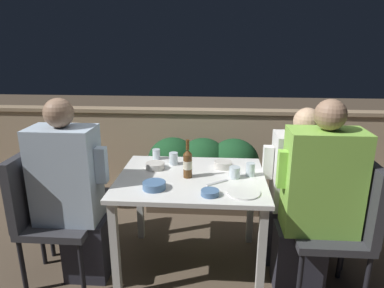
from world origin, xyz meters
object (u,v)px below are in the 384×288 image
at_px(person_blue_shirt, 72,193).
at_px(potted_plant, 67,161).
at_px(chair_left_near, 45,206).
at_px(person_green_blouse, 315,201).
at_px(person_white_polo, 296,188).
at_px(chair_left_far, 61,187).
at_px(chair_right_near, 346,217).
at_px(beer_bottle, 188,163).
at_px(chair_right_far, 324,195).

relative_size(person_blue_shirt, potted_plant, 1.58).
height_order(chair_left_near, person_green_blouse, person_green_blouse).
bearing_deg(person_white_polo, chair_left_far, -179.93).
xyz_separation_m(chair_left_near, chair_right_near, (2.03, -0.01, 0.00)).
height_order(person_blue_shirt, chair_left_far, person_blue_shirt).
xyz_separation_m(chair_left_near, beer_bottle, (0.98, 0.15, 0.29)).
height_order(person_green_blouse, beer_bottle, person_green_blouse).
bearing_deg(chair_right_far, beer_bottle, -170.89).
height_order(chair_left_far, person_white_polo, person_white_polo).
xyz_separation_m(chair_left_near, person_green_blouse, (1.82, -0.01, 0.11)).
height_order(chair_left_near, person_blue_shirt, person_blue_shirt).
xyz_separation_m(person_blue_shirt, person_white_polo, (1.56, 0.31, -0.05)).
height_order(chair_left_far, beer_bottle, beer_bottle).
relative_size(chair_left_far, chair_right_near, 1.00).
bearing_deg(beer_bottle, chair_left_far, 171.06).
bearing_deg(person_white_polo, potted_plant, 161.45).
bearing_deg(chair_right_far, chair_left_far, -179.94).
distance_m(person_blue_shirt, chair_right_near, 1.83).
relative_size(chair_right_near, chair_right_far, 1.00).
relative_size(beer_bottle, potted_plant, 0.33).
distance_m(chair_left_near, potted_plant, 1.03).
relative_size(chair_left_near, person_white_polo, 0.77).
bearing_deg(person_green_blouse, chair_left_far, 170.34).
distance_m(chair_left_near, beer_bottle, 1.04).
height_order(chair_left_near, beer_bottle, beer_bottle).
xyz_separation_m(chair_left_far, chair_right_near, (2.05, -0.31, 0.00)).
height_order(person_blue_shirt, beer_bottle, person_blue_shirt).
bearing_deg(person_blue_shirt, chair_right_far, 9.82).
relative_size(person_green_blouse, person_white_polo, 1.10).
bearing_deg(person_blue_shirt, person_green_blouse, -0.30).
bearing_deg(potted_plant, beer_bottle, -33.94).
height_order(chair_right_far, person_white_polo, person_white_polo).
distance_m(person_green_blouse, potted_plant, 2.33).
relative_size(chair_left_near, chair_right_far, 1.00).
xyz_separation_m(chair_left_near, chair_right_far, (1.98, 0.31, 0.00)).
distance_m(chair_left_far, beer_bottle, 1.06).
bearing_deg(beer_bottle, person_green_blouse, -10.52).
bearing_deg(chair_left_near, chair_left_far, 93.60).
xyz_separation_m(chair_right_near, chair_right_far, (-0.05, 0.32, 0.00)).
distance_m(chair_left_far, chair_right_far, 2.00).
height_order(chair_right_near, beer_bottle, beer_bottle).
xyz_separation_m(chair_right_near, beer_bottle, (-1.05, 0.16, 0.29)).
bearing_deg(person_white_polo, beer_bottle, -168.49).
bearing_deg(chair_right_near, potted_plant, 156.50).
xyz_separation_m(chair_right_far, potted_plant, (-2.26, 0.69, -0.04)).
xyz_separation_m(chair_left_near, person_white_polo, (1.77, 0.31, 0.05)).
bearing_deg(person_green_blouse, person_blue_shirt, 179.70).
height_order(person_white_polo, beer_bottle, person_white_polo).
relative_size(chair_left_near, potted_plant, 1.13).
bearing_deg(person_white_polo, person_green_blouse, -80.77).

